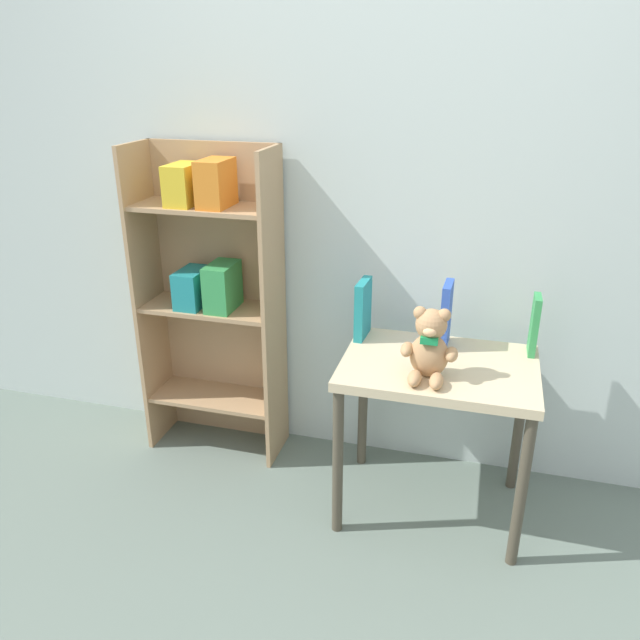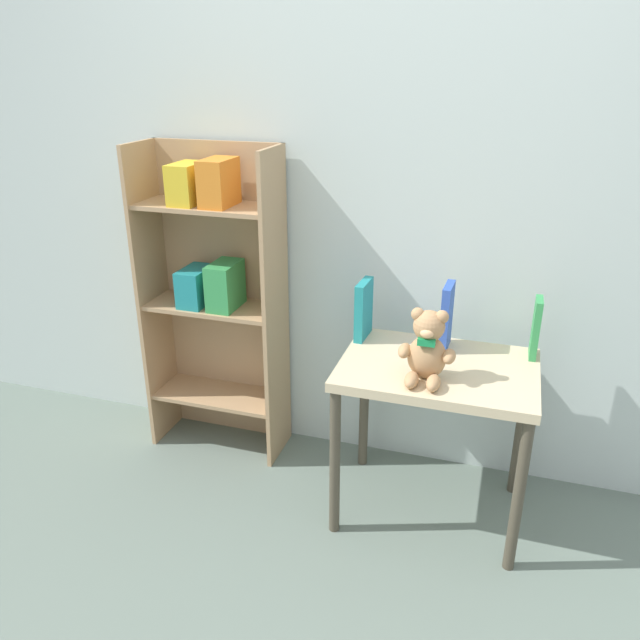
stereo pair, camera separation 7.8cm
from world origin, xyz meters
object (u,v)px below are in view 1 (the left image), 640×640
bookshelf_side (213,286)px  teddy_bear (429,347)px  book_standing_teal (363,309)px  book_standing_green (534,325)px  display_table (438,386)px  book_standing_blue (446,315)px

bookshelf_side → teddy_bear: (0.97, -0.35, -0.01)m
bookshelf_side → book_standing_teal: 0.68m
bookshelf_side → book_standing_green: bearing=-2.3°
display_table → book_standing_blue: 0.27m
teddy_bear → book_standing_teal: bearing=136.1°
display_table → book_standing_teal: bearing=153.3°
bookshelf_side → book_standing_green: bookshelf_side is taller
bookshelf_side → book_standing_teal: size_ratio=5.86×
book_standing_blue → book_standing_green: book_standing_blue is taller
teddy_bear → book_standing_teal: (-0.29, 0.28, -0.00)m
bookshelf_side → book_standing_teal: (0.67, -0.07, -0.01)m
teddy_bear → bookshelf_side: bearing=160.0°
bookshelf_side → book_standing_green: (1.32, -0.05, -0.01)m
teddy_bear → book_standing_blue: bearing=83.6°
teddy_bear → book_standing_green: bearing=40.1°
bookshelf_side → display_table: bookshelf_side is taller
book_standing_teal → book_standing_blue: 0.32m
display_table → book_standing_blue: (-0.00, 0.16, 0.22)m
teddy_bear → book_standing_teal: teddy_bear is taller
book_standing_teal → book_standing_green: 0.65m
bookshelf_side → book_standing_blue: bearing=-4.2°
display_table → teddy_bear: teddy_bear is taller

